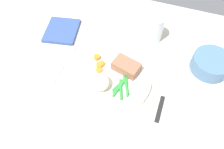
{
  "coord_description": "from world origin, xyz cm",
  "views": [
    {
      "loc": [
        16.93,
        -37.22,
        61.56
      ],
      "look_at": [
        3.56,
        0.39,
        4.6
      ],
      "focal_mm": 35.09,
      "sensor_mm": 36.0,
      "label": 1
    }
  ],
  "objects_px": {
    "knife": "(163,95)",
    "salad_bowl": "(211,63)",
    "dinner_plate": "(112,78)",
    "water_glass": "(154,30)",
    "napkin": "(62,31)",
    "meat_portion": "(126,67)",
    "fork": "(64,65)"
  },
  "relations": [
    {
      "from": "knife",
      "to": "salad_bowl",
      "type": "height_order",
      "value": "salad_bowl"
    },
    {
      "from": "dinner_plate",
      "to": "salad_bowl",
      "type": "bearing_deg",
      "value": 27.09
    },
    {
      "from": "salad_bowl",
      "to": "water_glass",
      "type": "bearing_deg",
      "value": 160.49
    },
    {
      "from": "water_glass",
      "to": "napkin",
      "type": "height_order",
      "value": "water_glass"
    },
    {
      "from": "knife",
      "to": "meat_portion",
      "type": "bearing_deg",
      "value": 165.86
    },
    {
      "from": "water_glass",
      "to": "knife",
      "type": "bearing_deg",
      "value": -68.11
    },
    {
      "from": "salad_bowl",
      "to": "napkin",
      "type": "distance_m",
      "value": 0.55
    },
    {
      "from": "dinner_plate",
      "to": "meat_portion",
      "type": "distance_m",
      "value": 0.06
    },
    {
      "from": "salad_bowl",
      "to": "napkin",
      "type": "bearing_deg",
      "value": -179.24
    },
    {
      "from": "dinner_plate",
      "to": "knife",
      "type": "relative_size",
      "value": 1.25
    },
    {
      "from": "fork",
      "to": "knife",
      "type": "bearing_deg",
      "value": 1.01
    },
    {
      "from": "water_glass",
      "to": "salad_bowl",
      "type": "height_order",
      "value": "water_glass"
    },
    {
      "from": "meat_portion",
      "to": "napkin",
      "type": "bearing_deg",
      "value": 160.58
    },
    {
      "from": "dinner_plate",
      "to": "water_glass",
      "type": "relative_size",
      "value": 2.54
    },
    {
      "from": "salad_bowl",
      "to": "napkin",
      "type": "relative_size",
      "value": 0.95
    },
    {
      "from": "knife",
      "to": "water_glass",
      "type": "bearing_deg",
      "value": 115.31
    },
    {
      "from": "water_glass",
      "to": "dinner_plate",
      "type": "bearing_deg",
      "value": -109.39
    },
    {
      "from": "dinner_plate",
      "to": "fork",
      "type": "bearing_deg",
      "value": -179.16
    },
    {
      "from": "dinner_plate",
      "to": "napkin",
      "type": "height_order",
      "value": "dinner_plate"
    },
    {
      "from": "fork",
      "to": "napkin",
      "type": "xyz_separation_m",
      "value": [
        -0.08,
        0.15,
        0.0
      ]
    },
    {
      "from": "meat_portion",
      "to": "knife",
      "type": "bearing_deg",
      "value": -17.57
    },
    {
      "from": "water_glass",
      "to": "meat_portion",
      "type": "bearing_deg",
      "value": -103.59
    },
    {
      "from": "knife",
      "to": "napkin",
      "type": "relative_size",
      "value": 1.54
    },
    {
      "from": "knife",
      "to": "salad_bowl",
      "type": "xyz_separation_m",
      "value": [
        0.12,
        0.15,
        0.03
      ]
    },
    {
      "from": "knife",
      "to": "salad_bowl",
      "type": "distance_m",
      "value": 0.2
    },
    {
      "from": "knife",
      "to": "dinner_plate",
      "type": "bearing_deg",
      "value": -177.53
    },
    {
      "from": "water_glass",
      "to": "salad_bowl",
      "type": "bearing_deg",
      "value": -19.51
    },
    {
      "from": "dinner_plate",
      "to": "water_glass",
      "type": "height_order",
      "value": "water_glass"
    },
    {
      "from": "fork",
      "to": "knife",
      "type": "distance_m",
      "value": 0.35
    },
    {
      "from": "meat_portion",
      "to": "water_glass",
      "type": "distance_m",
      "value": 0.19
    },
    {
      "from": "dinner_plate",
      "to": "meat_portion",
      "type": "relative_size",
      "value": 3.01
    },
    {
      "from": "water_glass",
      "to": "napkin",
      "type": "xyz_separation_m",
      "value": [
        -0.33,
        -0.08,
        -0.04
      ]
    }
  ]
}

